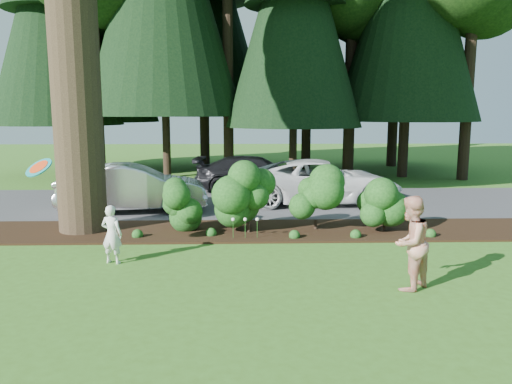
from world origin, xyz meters
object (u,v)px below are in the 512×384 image
at_px(car_silver_wagon, 133,188).
at_px(child, 112,234).
at_px(frisbee, 39,167).
at_px(car_white_suv, 321,181).
at_px(adult, 410,243).
at_px(car_dark_suv, 256,174).

relative_size(car_silver_wagon, child, 3.67).
bearing_deg(child, frisbee, 18.21).
relative_size(car_white_suv, child, 4.35).
height_order(car_silver_wagon, adult, adult).
bearing_deg(adult, car_white_suv, -129.55).
height_order(car_dark_suv, child, car_dark_suv).
xyz_separation_m(adult, frisbee, (-7.11, 1.65, 1.19)).
relative_size(car_white_suv, adult, 3.19).
bearing_deg(car_white_suv, car_dark_suv, 39.16).
bearing_deg(adult, child, -57.98).
distance_m(car_white_suv, adult, 8.43).
relative_size(child, adult, 0.73).
height_order(car_white_suv, frisbee, frisbee).
xyz_separation_m(car_white_suv, child, (-5.47, -6.71, -0.16)).
distance_m(car_dark_suv, frisbee, 10.52).
relative_size(car_white_suv, car_dark_suv, 1.13).
bearing_deg(car_silver_wagon, car_white_suv, -86.35).
bearing_deg(car_dark_suv, car_white_suv, -136.15).
bearing_deg(car_white_suv, adult, -179.50).
xyz_separation_m(car_silver_wagon, car_white_suv, (6.17, 1.31, 0.00)).
height_order(car_white_suv, car_dark_suv, car_white_suv).
height_order(car_silver_wagon, child, car_silver_wagon).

